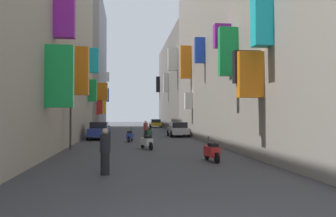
% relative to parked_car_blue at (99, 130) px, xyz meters
% --- Properties ---
extents(ground_plane, '(140.00, 140.00, 0.00)m').
position_rel_parked_car_blue_xyz_m(ground_plane, '(3.59, 3.94, -0.79)').
color(ground_plane, '#38383D').
extents(building_left_mid_a, '(7.38, 8.60, 21.19)m').
position_rel_parked_car_blue_xyz_m(building_left_mid_a, '(-4.40, 12.39, 9.79)').
color(building_left_mid_a, slate).
rests_on(building_left_mid_a, ground).
extents(building_left_mid_b, '(6.81, 17.25, 20.54)m').
position_rel_parked_car_blue_xyz_m(building_left_mid_b, '(-4.40, 25.31, 9.47)').
color(building_left_mid_b, gray).
rests_on(building_left_mid_b, ground).
extents(building_right_mid_a, '(7.04, 19.25, 21.89)m').
position_rel_parked_car_blue_xyz_m(building_right_mid_a, '(11.59, -0.59, 10.15)').
color(building_right_mid_a, gray).
rests_on(building_right_mid_a, ground).
extents(building_right_mid_b, '(7.20, 24.91, 13.82)m').
position_rel_parked_car_blue_xyz_m(building_right_mid_b, '(11.59, 21.48, 6.12)').
color(building_right_mid_b, slate).
rests_on(building_right_mid_b, ground).
extents(parked_car_blue, '(1.84, 4.27, 1.52)m').
position_rel_parked_car_blue_xyz_m(parked_car_blue, '(0.00, 0.00, 0.00)').
color(parked_car_blue, navy).
rests_on(parked_car_blue, ground).
extents(parked_car_silver, '(1.85, 4.05, 1.43)m').
position_rel_parked_car_blue_xyz_m(parked_car_silver, '(7.51, 2.64, -0.04)').
color(parked_car_silver, '#B7B7BC').
rests_on(parked_car_silver, ground).
extents(parked_car_yellow, '(1.92, 3.94, 1.42)m').
position_rel_parked_car_blue_xyz_m(parked_car_yellow, '(7.32, 26.98, -0.05)').
color(parked_car_yellow, gold).
rests_on(parked_car_yellow, ground).
extents(scooter_black, '(0.45, 1.77, 1.13)m').
position_rel_parked_car_blue_xyz_m(scooter_black, '(0.17, 11.10, -0.33)').
color(scooter_black, black).
rests_on(scooter_black, ground).
extents(scooter_green, '(0.78, 1.76, 1.13)m').
position_rel_parked_car_blue_xyz_m(scooter_green, '(4.54, 2.22, -0.33)').
color(scooter_green, '#287F3D').
rests_on(scooter_green, ground).
extents(scooter_white, '(0.77, 1.91, 1.13)m').
position_rel_parked_car_blue_xyz_m(scooter_white, '(3.69, -9.25, -0.33)').
color(scooter_white, silver).
rests_on(scooter_white, ground).
extents(scooter_red, '(0.55, 1.80, 1.13)m').
position_rel_parked_car_blue_xyz_m(scooter_red, '(6.32, -15.25, -0.33)').
color(scooter_red, red).
rests_on(scooter_red, ground).
extents(scooter_blue, '(0.64, 1.98, 1.13)m').
position_rel_parked_car_blue_xyz_m(scooter_blue, '(2.71, -3.10, -0.33)').
color(scooter_blue, '#2D4CAD').
rests_on(scooter_blue, ground).
extents(scooter_orange, '(0.48, 1.89, 1.13)m').
position_rel_parked_car_blue_xyz_m(scooter_orange, '(-0.28, 6.69, -0.33)').
color(scooter_orange, orange).
rests_on(scooter_orange, ground).
extents(pedestrian_crossing, '(0.43, 0.43, 1.63)m').
position_rel_parked_car_blue_xyz_m(pedestrian_crossing, '(4.12, -0.10, 0.02)').
color(pedestrian_crossing, black).
rests_on(pedestrian_crossing, ground).
extents(pedestrian_near_left, '(0.53, 0.53, 1.66)m').
position_rel_parked_car_blue_xyz_m(pedestrian_near_left, '(1.67, -18.15, 0.04)').
color(pedestrian_near_left, black).
rests_on(pedestrian_near_left, ground).
extents(traffic_light_near_corner, '(0.26, 0.34, 4.06)m').
position_rel_parked_car_blue_xyz_m(traffic_light_near_corner, '(-0.98, -9.27, 1.98)').
color(traffic_light_near_corner, '#2D2D2D').
rests_on(traffic_light_near_corner, ground).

